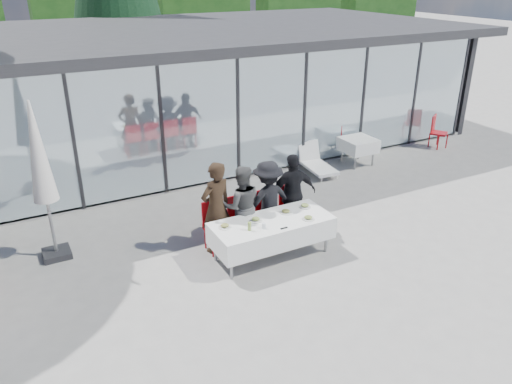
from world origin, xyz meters
TOP-DOWN VIEW (x-y plane):
  - ground at (0.00, 0.00)m, footprint 90.00×90.00m
  - pavilion at (2.00, 8.16)m, footprint 14.80×8.80m
  - treeline at (-2.00, 28.00)m, footprint 62.50×2.00m
  - dining_table at (-0.09, 0.33)m, footprint 2.26×0.96m
  - diner_a at (-0.90, 1.01)m, footprint 0.80×0.80m
  - diner_chair_a at (-0.90, 1.08)m, footprint 0.44×0.44m
  - diner_b at (-0.37, 1.01)m, footprint 1.01×1.01m
  - diner_chair_b at (-0.37, 1.08)m, footprint 0.44×0.44m
  - diner_c at (0.20, 1.01)m, footprint 1.11×1.11m
  - diner_chair_c at (0.20, 1.08)m, footprint 0.44×0.44m
  - diner_d at (0.79, 1.01)m, footprint 1.12×1.12m
  - diner_chair_d at (0.79, 1.08)m, footprint 0.44×0.44m
  - plate_a at (-0.97, 0.49)m, footprint 0.23×0.23m
  - plate_b at (-0.36, 0.46)m, footprint 0.23×0.23m
  - plate_c at (0.30, 0.48)m, footprint 0.23×0.23m
  - plate_d at (0.76, 0.52)m, footprint 0.23×0.23m
  - plate_extra at (0.53, 0.06)m, footprint 0.23×0.23m
  - juice_bottle at (-0.62, 0.19)m, footprint 0.06×0.06m
  - drinking_glasses at (-0.37, 0.13)m, footprint 0.07×0.07m
  - folded_eyeglasses at (-0.05, -0.04)m, footprint 0.14×0.03m
  - spare_table_right at (4.42, 3.45)m, footprint 0.86×0.86m
  - spare_chair_a at (7.43, 3.51)m, footprint 0.61×0.61m
  - spare_chair_b at (4.32, 4.23)m, footprint 0.62×0.62m
  - market_umbrella at (-3.69, 2.21)m, footprint 0.50×0.50m
  - lounger at (3.08, 3.56)m, footprint 0.74×1.39m

SIDE VIEW (x-z plane):
  - ground at x=0.00m, z-range 0.00..0.00m
  - lounger at x=3.08m, z-range -0.10..0.62m
  - diner_chair_a at x=-0.90m, z-range 0.05..1.03m
  - diner_chair_b at x=-0.37m, z-range 0.05..1.03m
  - diner_chair_c at x=0.20m, z-range 0.05..1.03m
  - diner_chair_d at x=0.79m, z-range 0.05..1.03m
  - spare_chair_a at x=7.43m, z-range 0.05..1.03m
  - spare_chair_b at x=4.32m, z-range 0.05..1.03m
  - dining_table at x=-0.09m, z-range 0.16..0.91m
  - spare_table_right at x=4.42m, z-range 0.18..0.92m
  - folded_eyeglasses at x=-0.05m, z-range 0.75..0.76m
  - plate_a at x=-0.97m, z-range 0.74..0.81m
  - plate_b at x=-0.36m, z-range 0.74..0.81m
  - plate_c at x=0.30m, z-range 0.74..0.81m
  - plate_d at x=0.76m, z-range 0.74..0.81m
  - plate_extra at x=0.53m, z-range 0.74..0.81m
  - drinking_glasses at x=-0.37m, z-range 0.75..0.85m
  - diner_c at x=0.20m, z-range 0.00..1.63m
  - diner_b at x=-0.37m, z-range 0.00..1.64m
  - juice_bottle at x=-0.62m, z-range 0.75..0.91m
  - diner_d at x=0.79m, z-range 0.00..1.67m
  - diner_a at x=-0.90m, z-range 0.00..1.81m
  - market_umbrella at x=-3.69m, z-range 0.42..3.42m
  - pavilion at x=2.00m, z-range 0.43..3.87m
  - treeline at x=-2.00m, z-range 0.00..4.40m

